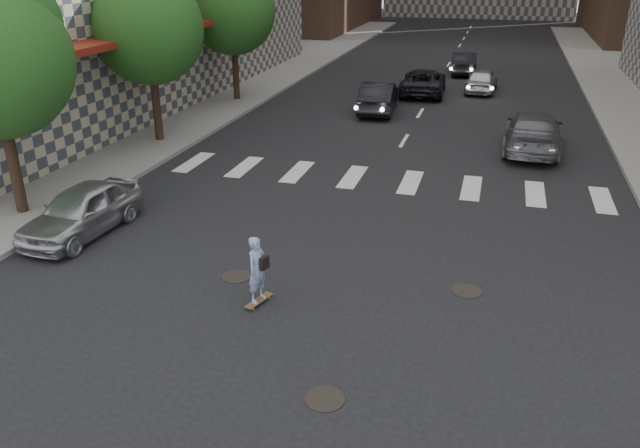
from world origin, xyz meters
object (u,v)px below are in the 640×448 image
Objects in this scene: skateboarder at (258,270)px; traffic_car_b at (533,132)px; traffic_car_c at (423,82)px; traffic_car_e at (464,63)px; traffic_car_a at (378,97)px; tree_b at (151,23)px; traffic_car_d at (482,80)px; tree_c at (234,7)px; silver_sedan at (82,211)px.

traffic_car_b is at bearing 83.57° from skateboarder.
traffic_car_c is 7.21m from traffic_car_e.
traffic_car_a is 5.02m from traffic_car_c.
traffic_car_d is at bearing 48.97° from tree_b.
skateboarder is at bearing -66.07° from tree_c.
tree_c is (0.00, 8.00, 0.00)m from tree_b.
traffic_car_c reaches higher than silver_sedan.
tree_b is at bearing 40.69° from traffic_car_a.
silver_sedan is at bearing 68.75° from traffic_car_e.
tree_b is 15.75m from traffic_car_c.
traffic_car_b is (6.98, -4.67, 0.02)m from traffic_car_a.
traffic_car_e is at bearing 77.34° from silver_sedan.
tree_c is 4.15× the size of skateboarder.
tree_b reaches higher than traffic_car_a.
tree_b reaches higher than traffic_car_e.
tree_c is at bearing -16.59° from traffic_car_b.
tree_b is at bearing 14.23° from traffic_car_b.
traffic_car_b is at bearing 97.96° from traffic_car_e.
traffic_car_b is (14.43, 2.86, -3.90)m from tree_b.
traffic_car_e is (8.21, 28.06, 0.01)m from silver_sedan.
silver_sedan is at bearing 69.84° from traffic_car_c.
silver_sedan is at bearing 70.01° from traffic_car_d.
traffic_car_a is at bearing -30.76° from traffic_car_b.
tree_b is 15.22m from traffic_car_b.
skateboarder is 0.31× the size of traffic_car_b.
tree_b is at bearing 56.16° from traffic_car_e.
silver_sedan is 16.67m from traffic_car_b.
tree_b reaches higher than traffic_car_b.
silver_sedan is at bearing -74.31° from tree_b.
silver_sedan is (-5.95, 2.20, -0.16)m from skateboarder.
traffic_car_b reaches higher than traffic_car_c.
silver_sedan is 0.77× the size of traffic_car_b.
traffic_car_e is (3.21, 11.79, -0.04)m from traffic_car_a.
traffic_car_e is at bearing 46.71° from tree_c.
traffic_car_a reaches higher than traffic_car_e.
traffic_car_e reaches higher than traffic_car_c.
tree_c is at bearing 28.83° from traffic_car_d.
tree_b is 1.49× the size of traffic_car_a.
traffic_car_c is (-5.43, 9.44, -0.07)m from traffic_car_b.
traffic_car_e reaches higher than traffic_car_d.
traffic_car_c is at bearing 29.66° from traffic_car_d.
traffic_car_b is 1.24× the size of traffic_car_e.
traffic_car_c is at bearing 105.69° from skateboarder.
skateboarder is 0.33× the size of traffic_car_c.
skateboarder is (8.40, -18.94, -3.81)m from tree_c.
tree_c is 10.74m from traffic_car_c.
skateboarder is 30.34m from traffic_car_e.
tree_b reaches higher than traffic_car_c.
silver_sedan is 1.02× the size of traffic_car_d.
traffic_car_e is at bearing -109.81° from traffic_car_a.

